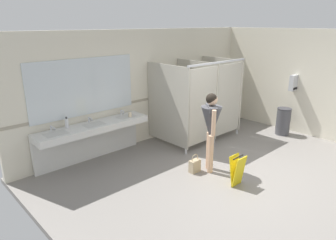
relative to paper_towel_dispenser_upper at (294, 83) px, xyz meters
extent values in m
cube|color=gray|center=(-3.12, -0.66, -1.39)|extent=(6.98, 6.23, 0.10)
cube|color=beige|center=(-3.12, 2.22, 0.01)|extent=(6.98, 0.12, 2.71)
cube|color=beige|center=(0.13, -0.66, 0.01)|extent=(0.12, 6.23, 2.71)
cube|color=#9E937F|center=(-3.12, 2.15, -0.29)|extent=(6.98, 0.01, 0.06)
cube|color=silver|center=(-4.88, 1.87, -0.57)|extent=(2.44, 0.54, 0.14)
cube|color=silver|center=(-4.88, 2.10, -0.99)|extent=(2.44, 0.08, 0.71)
cube|color=beige|center=(-5.70, 1.84, -0.55)|extent=(0.42, 0.30, 0.11)
cylinder|color=silver|center=(-5.70, 2.05, -0.44)|extent=(0.04, 0.04, 0.11)
cylinder|color=silver|center=(-5.70, 1.99, -0.40)|extent=(0.03, 0.11, 0.03)
sphere|color=silver|center=(-5.63, 2.06, -0.47)|extent=(0.04, 0.04, 0.04)
cube|color=beige|center=(-4.88, 1.84, -0.55)|extent=(0.42, 0.30, 0.11)
cylinder|color=silver|center=(-4.88, 2.05, -0.44)|extent=(0.04, 0.04, 0.11)
cylinder|color=silver|center=(-4.88, 1.99, -0.40)|extent=(0.03, 0.11, 0.03)
sphere|color=silver|center=(-4.81, 2.06, -0.47)|extent=(0.04, 0.04, 0.04)
cube|color=beige|center=(-4.07, 1.84, -0.55)|extent=(0.42, 0.30, 0.11)
cylinder|color=silver|center=(-4.07, 2.05, -0.44)|extent=(0.04, 0.04, 0.11)
cylinder|color=silver|center=(-4.07, 1.99, -0.40)|extent=(0.03, 0.11, 0.03)
sphere|color=silver|center=(-4.00, 2.06, -0.47)|extent=(0.04, 0.04, 0.04)
cube|color=silver|center=(-4.88, 2.14, 0.24)|extent=(2.34, 0.02, 1.17)
cube|color=#B2AD9E|center=(-3.18, 1.46, -0.30)|extent=(0.03, 1.36, 1.84)
cylinder|color=silver|center=(-3.18, 0.84, -1.28)|extent=(0.05, 0.05, 0.12)
cube|color=#B2AD9E|center=(-2.20, 1.46, -0.30)|extent=(0.03, 1.36, 1.84)
cylinder|color=silver|center=(-2.20, 0.84, -1.28)|extent=(0.05, 0.05, 0.12)
cube|color=#B2AD9E|center=(-1.22, 1.46, -0.30)|extent=(0.03, 1.36, 1.84)
cylinder|color=silver|center=(-1.22, 0.84, -1.28)|extent=(0.05, 0.05, 0.12)
cube|color=#B2AD9E|center=(-2.69, 0.81, -0.30)|extent=(0.90, 0.03, 1.74)
cube|color=#B2AD9E|center=(-1.71, 0.81, -0.30)|extent=(0.90, 0.03, 1.74)
cube|color=#B7BABF|center=(-2.20, 0.81, 0.64)|extent=(2.02, 0.04, 0.04)
cube|color=#B7BABF|center=(0.00, 0.00, 0.00)|extent=(0.34, 0.12, 0.40)
cube|color=black|center=(0.00, -0.06, -0.14)|extent=(0.26, 0.01, 0.06)
cylinder|color=#47474C|center=(-0.36, 0.00, -1.00)|extent=(0.36, 0.36, 0.68)
cylinder|color=#333338|center=(-0.36, 0.00, -0.64)|extent=(0.37, 0.37, 0.03)
cylinder|color=#DBAD89|center=(-3.36, 0.03, -0.95)|extent=(0.11, 0.11, 0.78)
cylinder|color=#DBAD89|center=(-3.48, -0.11, -0.95)|extent=(0.11, 0.11, 0.78)
cone|color=#47474C|center=(-3.42, -0.04, -0.35)|extent=(0.56, 0.56, 0.67)
cube|color=#47474C|center=(-3.42, -0.04, -0.04)|extent=(0.39, 0.43, 0.10)
cylinder|color=#DBAD89|center=(-3.27, 0.15, -0.26)|extent=(0.08, 0.08, 0.50)
cylinder|color=#DBAD89|center=(-3.57, -0.22, -0.26)|extent=(0.08, 0.08, 0.50)
sphere|color=#DBAD89|center=(-3.42, -0.04, 0.12)|extent=(0.21, 0.21, 0.21)
sphere|color=black|center=(-3.43, -0.03, 0.14)|extent=(0.21, 0.21, 0.21)
cube|color=tan|center=(-3.69, 0.11, -1.21)|extent=(0.23, 0.13, 0.25)
torus|color=tan|center=(-3.69, 0.11, -1.05)|extent=(0.18, 0.02, 0.18)
cylinder|color=white|center=(-5.38, 2.03, -0.40)|extent=(0.07, 0.07, 0.19)
cylinder|color=black|center=(-5.38, 2.03, -0.29)|extent=(0.03, 0.03, 0.04)
cylinder|color=beige|center=(-4.03, 1.76, -0.44)|extent=(0.07, 0.07, 0.11)
cube|color=yellow|center=(-3.52, -0.81, -1.05)|extent=(0.28, 0.10, 0.57)
cube|color=yellow|center=(-3.52, -0.72, -1.05)|extent=(0.28, 0.10, 0.57)
cylinder|color=black|center=(-3.52, -0.77, -0.78)|extent=(0.28, 0.02, 0.02)
cylinder|color=#B7BABF|center=(-3.31, -0.55, -1.34)|extent=(0.14, 0.14, 0.01)
camera|label=1|loc=(-7.86, -3.60, 1.51)|focal=32.95mm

